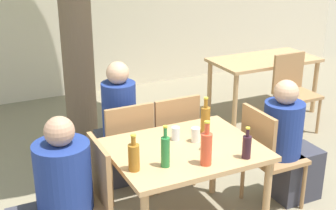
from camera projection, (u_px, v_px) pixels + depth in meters
cafe_building_wall at (60, 0)px, 6.54m from camera, size 10.00×0.08×2.80m
dining_table_front at (185, 158)px, 3.65m from camera, size 1.15×0.91×0.75m
dining_table_back at (264, 66)px, 6.12m from camera, size 1.39×0.73×0.75m
patio_chair_0 at (86, 196)px, 3.37m from camera, size 0.44×0.44×0.93m
patio_chair_1 at (267, 152)px, 4.03m from camera, size 0.44×0.44×0.93m
patio_chair_2 at (126, 144)px, 4.18m from camera, size 0.44×0.44×0.93m
patio_chair_3 at (172, 134)px, 4.37m from camera, size 0.44×0.44×0.93m
patio_chair_4 at (293, 87)px, 5.66m from camera, size 0.44×0.44×0.93m
person_seated_0 at (53, 204)px, 3.27m from camera, size 0.60×0.39×1.17m
person_seated_1 at (289, 148)px, 4.13m from camera, size 0.57×0.34×1.16m
person_seated_2 at (117, 131)px, 4.37m from camera, size 0.31×0.55×1.25m
amber_bottle_0 at (205, 119)px, 3.84m from camera, size 0.08×0.08×0.31m
soda_bottle_1 at (206, 148)px, 3.32m from camera, size 0.08×0.08×0.34m
wine_bottle_2 at (247, 146)px, 3.42m from camera, size 0.07×0.07×0.25m
green_bottle_3 at (165, 151)px, 3.29m from camera, size 0.06×0.06×0.31m
amber_bottle_4 at (134, 157)px, 3.24m from camera, size 0.08×0.08×0.27m
drinking_glass_0 at (196, 135)px, 3.70m from camera, size 0.07×0.07×0.12m
drinking_glass_1 at (208, 144)px, 3.56m from camera, size 0.07×0.07×0.10m
drinking_glass_2 at (176, 134)px, 3.73m from camera, size 0.07×0.07×0.11m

